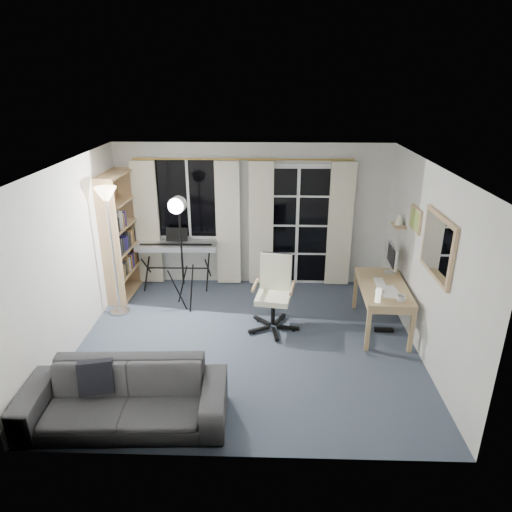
{
  "coord_description": "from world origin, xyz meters",
  "views": [
    {
      "loc": [
        0.28,
        -5.32,
        3.37
      ],
      "look_at": [
        0.11,
        0.35,
        1.13
      ],
      "focal_mm": 32.0,
      "sensor_mm": 36.0,
      "label": 1
    }
  ],
  "objects_px": {
    "bookshelf": "(118,239)",
    "monitor": "(392,256)",
    "torchiere_lamp": "(108,214)",
    "desk": "(383,291)",
    "sofa": "(123,389)",
    "mug": "(401,298)",
    "studio_light": "(178,219)",
    "keyboard_piano": "(176,247)",
    "office_chair": "(275,286)"
  },
  "relations": [
    {
      "from": "office_chair",
      "to": "monitor",
      "type": "bearing_deg",
      "value": 22.68
    },
    {
      "from": "studio_light",
      "to": "desk",
      "type": "distance_m",
      "value": 3.07
    },
    {
      "from": "mug",
      "to": "sofa",
      "type": "distance_m",
      "value": 3.52
    },
    {
      "from": "keyboard_piano",
      "to": "monitor",
      "type": "distance_m",
      "value": 3.43
    },
    {
      "from": "bookshelf",
      "to": "monitor",
      "type": "relative_size",
      "value": 4.14
    },
    {
      "from": "studio_light",
      "to": "mug",
      "type": "height_order",
      "value": "studio_light"
    },
    {
      "from": "keyboard_piano",
      "to": "sofa",
      "type": "xyz_separation_m",
      "value": [
        0.06,
        -3.25,
        -0.32
      ]
    },
    {
      "from": "bookshelf",
      "to": "torchiere_lamp",
      "type": "height_order",
      "value": "bookshelf"
    },
    {
      "from": "keyboard_piano",
      "to": "studio_light",
      "type": "xyz_separation_m",
      "value": [
        0.23,
        -0.78,
        0.74
      ]
    },
    {
      "from": "monitor",
      "to": "sofa",
      "type": "bearing_deg",
      "value": -141.12
    },
    {
      "from": "bookshelf",
      "to": "studio_light",
      "type": "height_order",
      "value": "bookshelf"
    },
    {
      "from": "studio_light",
      "to": "office_chair",
      "type": "relative_size",
      "value": 1.72
    },
    {
      "from": "office_chair",
      "to": "monitor",
      "type": "distance_m",
      "value": 1.78
    },
    {
      "from": "torchiere_lamp",
      "to": "sofa",
      "type": "bearing_deg",
      "value": -71.13
    },
    {
      "from": "monitor",
      "to": "mug",
      "type": "distance_m",
      "value": 0.98
    },
    {
      "from": "desk",
      "to": "monitor",
      "type": "bearing_deg",
      "value": 68.4
    },
    {
      "from": "keyboard_piano",
      "to": "studio_light",
      "type": "relative_size",
      "value": 0.73
    },
    {
      "from": "bookshelf",
      "to": "desk",
      "type": "bearing_deg",
      "value": -11.35
    },
    {
      "from": "keyboard_piano",
      "to": "office_chair",
      "type": "relative_size",
      "value": 1.25
    },
    {
      "from": "bookshelf",
      "to": "monitor",
      "type": "xyz_separation_m",
      "value": [
        4.2,
        -0.54,
        -0.03
      ]
    },
    {
      "from": "torchiere_lamp",
      "to": "office_chair",
      "type": "relative_size",
      "value": 1.83
    },
    {
      "from": "torchiere_lamp",
      "to": "desk",
      "type": "bearing_deg",
      "value": -5.07
    },
    {
      "from": "torchiere_lamp",
      "to": "keyboard_piano",
      "type": "relative_size",
      "value": 1.46
    },
    {
      "from": "office_chair",
      "to": "monitor",
      "type": "height_order",
      "value": "monitor"
    },
    {
      "from": "keyboard_piano",
      "to": "office_chair",
      "type": "distance_m",
      "value": 2.02
    },
    {
      "from": "bookshelf",
      "to": "mug",
      "type": "distance_m",
      "value": 4.37
    },
    {
      "from": "mug",
      "to": "desk",
      "type": "bearing_deg",
      "value": 101.31
    },
    {
      "from": "monitor",
      "to": "mug",
      "type": "height_order",
      "value": "monitor"
    },
    {
      "from": "sofa",
      "to": "office_chair",
      "type": "bearing_deg",
      "value": 50.01
    },
    {
      "from": "bookshelf",
      "to": "sofa",
      "type": "relative_size",
      "value": 0.96
    },
    {
      "from": "studio_light",
      "to": "sofa",
      "type": "xyz_separation_m",
      "value": [
        -0.16,
        -2.47,
        -1.06
      ]
    },
    {
      "from": "office_chair",
      "to": "desk",
      "type": "height_order",
      "value": "office_chair"
    },
    {
      "from": "torchiere_lamp",
      "to": "keyboard_piano",
      "type": "height_order",
      "value": "torchiere_lamp"
    },
    {
      "from": "desk",
      "to": "monitor",
      "type": "relative_size",
      "value": 2.63
    },
    {
      "from": "keyboard_piano",
      "to": "desk",
      "type": "bearing_deg",
      "value": -22.42
    },
    {
      "from": "desk",
      "to": "mug",
      "type": "distance_m",
      "value": 0.53
    },
    {
      "from": "torchiere_lamp",
      "to": "studio_light",
      "type": "bearing_deg",
      "value": 7.45
    },
    {
      "from": "torchiere_lamp",
      "to": "studio_light",
      "type": "distance_m",
      "value": 0.98
    },
    {
      "from": "bookshelf",
      "to": "office_chair",
      "type": "relative_size",
      "value": 1.89
    },
    {
      "from": "keyboard_piano",
      "to": "bookshelf",
      "type": "bearing_deg",
      "value": -164.43
    },
    {
      "from": "desk",
      "to": "sofa",
      "type": "height_order",
      "value": "sofa"
    },
    {
      "from": "bookshelf",
      "to": "sofa",
      "type": "height_order",
      "value": "bookshelf"
    },
    {
      "from": "bookshelf",
      "to": "office_chair",
      "type": "bearing_deg",
      "value": -18.35
    },
    {
      "from": "monitor",
      "to": "desk",
      "type": "bearing_deg",
      "value": -111.6
    },
    {
      "from": "torchiere_lamp",
      "to": "monitor",
      "type": "bearing_deg",
      "value": 1.51
    },
    {
      "from": "studio_light",
      "to": "monitor",
      "type": "xyz_separation_m",
      "value": [
        3.1,
        -0.02,
        -0.54
      ]
    },
    {
      "from": "bookshelf",
      "to": "desk",
      "type": "distance_m",
      "value": 4.14
    },
    {
      "from": "sofa",
      "to": "studio_light",
      "type": "bearing_deg",
      "value": 83.61
    },
    {
      "from": "monitor",
      "to": "bookshelf",
      "type": "bearing_deg",
      "value": 174.67
    },
    {
      "from": "bookshelf",
      "to": "mug",
      "type": "relative_size",
      "value": 18.21
    }
  ]
}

